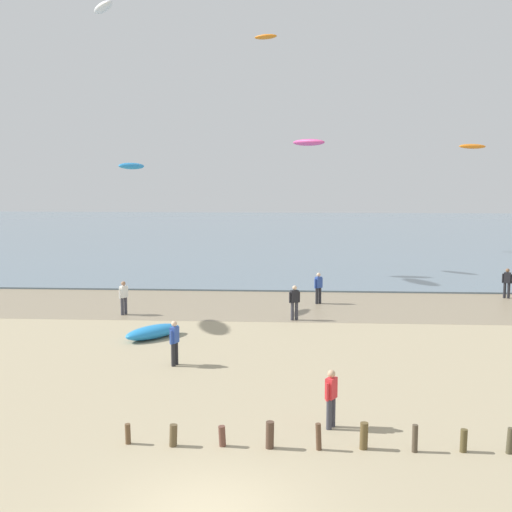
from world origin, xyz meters
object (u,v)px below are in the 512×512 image
at_px(grounded_kite, 153,332).
at_px(person_right_flank, 175,342).
at_px(person_trailing_behind, 295,302).
at_px(kite_aloft_9, 103,7).
at_px(kite_aloft_8, 472,146).
at_px(kite_aloft_11, 132,166).
at_px(kite_aloft_2, 266,37).
at_px(person_by_waterline, 124,297).
at_px(person_far_down_beach, 507,282).
at_px(person_nearest_camera, 318,287).
at_px(kite_aloft_7, 309,142).
at_px(person_mid_beach, 331,397).

bearing_deg(grounded_kite, person_right_flank, 63.86).
height_order(person_trailing_behind, kite_aloft_9, kite_aloft_9).
bearing_deg(kite_aloft_8, kite_aloft_9, 162.26).
bearing_deg(kite_aloft_11, kite_aloft_2, -170.50).
bearing_deg(person_trailing_behind, person_by_waterline, 175.27).
bearing_deg(kite_aloft_11, person_far_down_beach, 123.11).
xyz_separation_m(kite_aloft_2, kite_aloft_8, (14.16, -15.31, -9.84)).
bearing_deg(person_far_down_beach, person_right_flank, -139.18).
relative_size(person_nearest_camera, kite_aloft_7, 0.62).
bearing_deg(kite_aloft_8, person_trailing_behind, -151.12).
xyz_separation_m(person_far_down_beach, grounded_kite, (-18.15, -10.23, -0.64)).
distance_m(person_nearest_camera, kite_aloft_2, 30.19).
relative_size(person_far_down_beach, grounded_kite, 0.61).
height_order(person_mid_beach, person_trailing_behind, same).
relative_size(person_mid_beach, kite_aloft_8, 0.88).
height_order(person_mid_beach, person_far_down_beach, same).
bearing_deg(kite_aloft_7, person_right_flank, -63.26).
bearing_deg(person_trailing_behind, kite_aloft_2, 95.49).
bearing_deg(person_right_flank, person_mid_beach, -46.68).
distance_m(person_by_waterline, kite_aloft_9, 20.56).
distance_m(person_by_waterline, grounded_kite, 5.29).
xyz_separation_m(person_far_down_beach, kite_aloft_7, (-11.15, 9.36, 8.18)).
distance_m(kite_aloft_9, kite_aloft_11, 14.72).
height_order(person_mid_beach, grounded_kite, person_mid_beach).
bearing_deg(kite_aloft_11, person_mid_beach, 52.42).
height_order(person_by_waterline, kite_aloft_11, kite_aloft_11).
bearing_deg(grounded_kite, kite_aloft_11, -118.39).
distance_m(person_by_waterline, kite_aloft_8, 24.75).
bearing_deg(person_by_waterline, person_nearest_camera, 18.95).
distance_m(kite_aloft_2, kite_aloft_11, 28.87).
bearing_deg(kite_aloft_7, person_trailing_behind, -53.70).
xyz_separation_m(person_by_waterline, person_trailing_behind, (8.59, -0.71, 0.00)).
bearing_deg(kite_aloft_9, grounded_kite, -5.91).
bearing_deg(kite_aloft_9, person_far_down_beach, 49.27).
xyz_separation_m(person_nearest_camera, person_trailing_behind, (-1.29, -4.10, 0.00)).
relative_size(person_right_flank, person_far_down_beach, 1.00).
bearing_deg(kite_aloft_7, grounded_kite, -70.19).
distance_m(person_nearest_camera, grounded_kite, 10.95).
distance_m(person_nearest_camera, person_far_down_beach, 10.95).
xyz_separation_m(person_far_down_beach, kite_aloft_2, (-14.73, 21.96, 17.66)).
bearing_deg(kite_aloft_11, person_nearest_camera, 122.77).
distance_m(person_nearest_camera, kite_aloft_7, 14.17).
distance_m(person_far_down_beach, person_trailing_behind, 13.57).
height_order(person_nearest_camera, kite_aloft_9, kite_aloft_9).
xyz_separation_m(person_mid_beach, kite_aloft_11, (-9.49, 16.05, 6.53)).
xyz_separation_m(grounded_kite, kite_aloft_9, (-6.29, 16.08, 17.28)).
bearing_deg(person_right_flank, kite_aloft_9, 111.59).
bearing_deg(person_mid_beach, kite_aloft_2, 95.16).
bearing_deg(grounded_kite, person_far_down_beach, 160.73).
height_order(grounded_kite, kite_aloft_9, kite_aloft_9).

